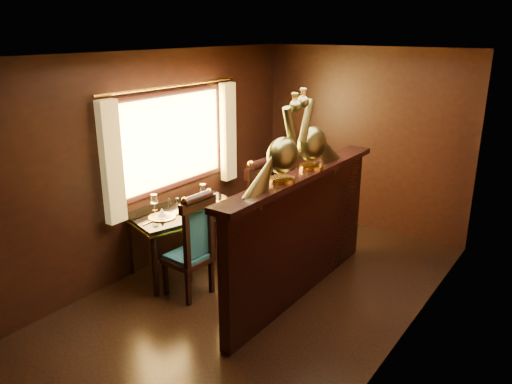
# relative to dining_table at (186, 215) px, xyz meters

# --- Properties ---
(ground) EXTENTS (5.00, 5.00, 0.00)m
(ground) POSITION_rel_dining_table_xyz_m (1.04, -0.02, -0.69)
(ground) COLOR black
(ground) RESTS_ON ground
(room_shell) EXTENTS (3.04, 5.04, 2.52)m
(room_shell) POSITION_rel_dining_table_xyz_m (0.95, 0.00, 0.90)
(room_shell) COLOR black
(room_shell) RESTS_ON ground
(partition) EXTENTS (0.26, 2.70, 1.36)m
(partition) POSITION_rel_dining_table_xyz_m (1.36, 0.28, 0.03)
(partition) COLOR black
(partition) RESTS_ON ground
(dining_table) EXTENTS (1.12, 1.46, 0.96)m
(dining_table) POSITION_rel_dining_table_xyz_m (0.00, 0.00, 0.00)
(dining_table) COLOR black
(dining_table) RESTS_ON ground
(chair_left) EXTENTS (0.45, 0.47, 1.18)m
(chair_left) POSITION_rel_dining_table_xyz_m (0.50, -0.41, -0.07)
(chair_left) COLOR black
(chair_left) RESTS_ON ground
(chair_right) EXTENTS (0.53, 0.56, 1.39)m
(chair_right) POSITION_rel_dining_table_xyz_m (0.67, 0.46, 0.04)
(chair_right) COLOR black
(chair_right) RESTS_ON ground
(peacock_left) EXTENTS (0.25, 0.68, 0.81)m
(peacock_left) POSITION_rel_dining_table_xyz_m (1.36, -0.12, 1.08)
(peacock_left) COLOR #17452B
(peacock_left) RESTS_ON partition
(peacock_right) EXTENTS (0.26, 0.70, 0.84)m
(peacock_right) POSITION_rel_dining_table_xyz_m (1.36, 0.43, 1.09)
(peacock_right) COLOR #17452B
(peacock_right) RESTS_ON partition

